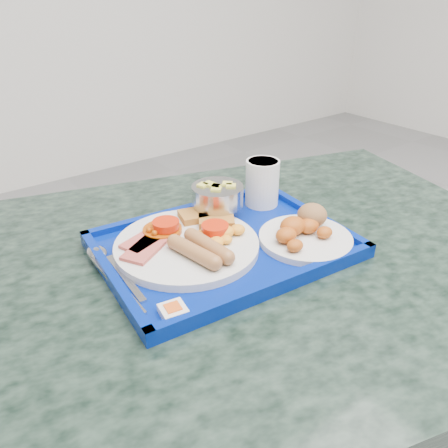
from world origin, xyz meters
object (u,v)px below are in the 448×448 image
(fruit_bowl, at_px, (217,196))
(juice_cup, at_px, (262,181))
(bread_plate, at_px, (305,231))
(main_plate, at_px, (190,241))
(table, at_px, (220,342))
(tray, at_px, (224,246))

(fruit_bowl, xyz_separation_m, juice_cup, (0.11, -0.01, 0.01))
(bread_plate, bearing_deg, main_plate, 150.43)
(main_plate, xyz_separation_m, juice_cup, (0.22, 0.06, 0.04))
(table, xyz_separation_m, main_plate, (-0.03, 0.05, 0.22))
(tray, relative_size, juice_cup, 4.76)
(fruit_bowl, height_order, juice_cup, juice_cup)
(table, distance_m, tray, 0.21)
(table, relative_size, tray, 3.01)
(main_plate, bearing_deg, bread_plate, -29.57)
(main_plate, distance_m, bread_plate, 0.21)
(main_plate, bearing_deg, juice_cup, 14.58)
(table, distance_m, bread_plate, 0.28)
(tray, height_order, fruit_bowl, fruit_bowl)
(juice_cup, bearing_deg, main_plate, -165.42)
(main_plate, height_order, juice_cup, juice_cup)
(bread_plate, distance_m, juice_cup, 0.17)
(tray, bearing_deg, table, -142.43)
(main_plate, relative_size, bread_plate, 1.51)
(tray, xyz_separation_m, fruit_bowl, (0.05, 0.09, 0.05))
(tray, distance_m, main_plate, 0.06)
(table, relative_size, fruit_bowl, 13.70)
(tray, height_order, juice_cup, juice_cup)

